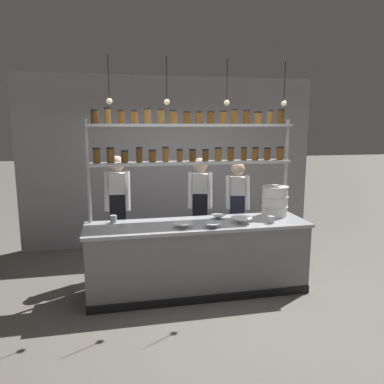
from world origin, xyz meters
The scene contains 15 objects.
ground_plane centered at (0.00, 0.00, 0.00)m, with size 40.00×40.00×0.00m, color slate.
back_wall centered at (0.00, 2.15, 1.50)m, with size 5.26×0.12×3.00m, color #939399.
prep_counter centered at (0.00, 0.00, 0.46)m, with size 2.86×0.76×0.92m.
spice_shelf_unit centered at (0.00, 0.33, 1.90)m, with size 2.74×0.28×2.37m.
chef_left centered at (-0.99, 0.78, 1.01)m, with size 0.37×0.31×1.74m.
chef_center centered at (0.21, 0.80, 0.97)m, with size 0.41×0.33×1.69m.
chef_right centered at (0.80, 0.80, 0.92)m, with size 0.41×0.34×1.61m.
container_stack centered at (1.13, 0.17, 1.13)m, with size 0.36×0.36×0.41m.
prep_bowl_near_left centered at (-0.23, -0.18, 0.95)m, with size 0.24×0.24×0.07m.
prep_bowl_center_front centered at (0.13, -0.24, 0.95)m, with size 0.20×0.20×0.06m.
prep_bowl_center_back centered at (0.54, -0.12, 0.96)m, with size 0.27×0.27×0.07m.
prep_bowl_near_right centered at (0.32, 0.17, 0.95)m, with size 0.19×0.19×0.05m.
serving_cup_front centered at (0.92, -0.19, 0.97)m, with size 0.09×0.09×0.09m.
serving_cup_by_board centered at (-1.06, 0.25, 0.97)m, with size 0.08×0.08×0.10m.
pendant_light_row centered at (0.01, 0.00, 2.45)m, with size 2.24×0.07×0.55m.
Camera 1 is at (-1.04, -4.52, 2.16)m, focal length 35.00 mm.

